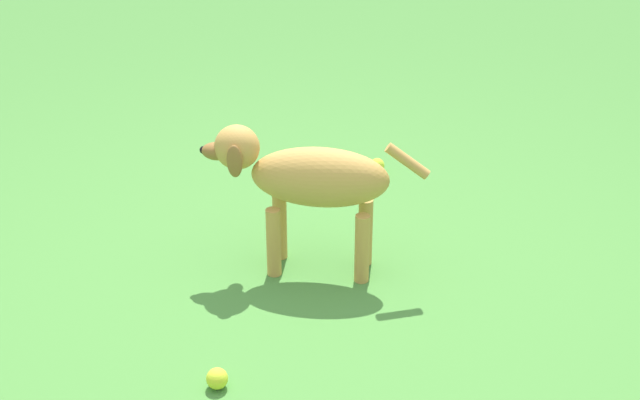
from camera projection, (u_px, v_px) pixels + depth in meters
The scene contains 4 objects.
ground at pixel (289, 293), 3.11m from camera, with size 14.00×14.00×0.00m, color #478438.
dog at pixel (307, 179), 3.10m from camera, with size 0.45×0.73×0.55m.
tennis_ball_0 at pixel (217, 378), 2.63m from camera, with size 0.07×0.07×0.07m, color #D2E330.
tennis_ball_1 at pixel (377, 165), 3.99m from camera, with size 0.07×0.07×0.07m, color #C8DE32.
Camera 1 is at (2.01, 1.69, 1.70)m, focal length 49.59 mm.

